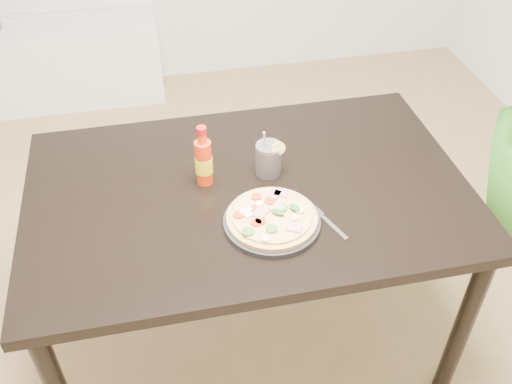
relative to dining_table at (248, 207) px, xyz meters
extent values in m
plane|color=#9E7A51|center=(-0.08, -0.09, -0.67)|extent=(4.50, 4.50, 0.00)
cube|color=black|center=(0.00, 0.00, 0.06)|extent=(1.40, 0.90, 0.04)
cylinder|color=black|center=(0.64, -0.39, -0.31)|extent=(0.06, 0.06, 0.71)
cylinder|color=black|center=(-0.64, 0.39, -0.31)|extent=(0.06, 0.06, 0.71)
cylinder|color=black|center=(0.64, 0.39, -0.31)|extent=(0.06, 0.06, 0.71)
cylinder|color=black|center=(0.04, -0.18, 0.09)|extent=(0.29, 0.29, 0.02)
cylinder|color=tan|center=(0.04, -0.18, 0.11)|extent=(0.27, 0.27, 0.01)
cylinder|color=#E9B665|center=(0.04, -0.18, 0.12)|extent=(0.23, 0.23, 0.01)
cube|color=#CC8094|center=(0.08, -0.25, 0.12)|extent=(0.05, 0.05, 0.01)
cube|color=#CC8094|center=(0.08, -0.10, 0.12)|extent=(0.05, 0.05, 0.01)
cube|color=#CC8094|center=(0.05, -0.16, 0.12)|extent=(0.05, 0.05, 0.01)
cube|color=#CC8094|center=(0.06, -0.10, 0.12)|extent=(0.05, 0.05, 0.01)
cube|color=#CC8094|center=(0.00, -0.17, 0.12)|extent=(0.05, 0.05, 0.01)
cylinder|color=red|center=(-0.02, -0.21, 0.12)|extent=(0.03, 0.03, 0.01)
cylinder|color=red|center=(0.00, -0.20, 0.12)|extent=(0.03, 0.03, 0.01)
cylinder|color=red|center=(-0.01, -0.15, 0.12)|extent=(0.03, 0.03, 0.01)
cylinder|color=red|center=(0.04, -0.12, 0.12)|extent=(0.03, 0.03, 0.01)
cylinder|color=red|center=(-0.06, -0.16, 0.12)|extent=(0.03, 0.03, 0.01)
cylinder|color=red|center=(0.01, -0.10, 0.12)|extent=(0.03, 0.03, 0.01)
cylinder|color=#396F25|center=(0.07, -0.16, 0.12)|extent=(0.03, 0.03, 0.01)
cylinder|color=#396F25|center=(0.02, -0.24, 0.12)|extent=(0.03, 0.03, 0.01)
cylinder|color=#396F25|center=(-0.05, -0.24, 0.12)|extent=(0.03, 0.03, 0.01)
ellipsoid|color=white|center=(0.10, -0.21, 0.12)|extent=(0.03, 0.03, 0.01)
ellipsoid|color=white|center=(0.12, -0.18, 0.12)|extent=(0.03, 0.03, 0.01)
ellipsoid|color=white|center=(0.00, -0.27, 0.12)|extent=(0.03, 0.03, 0.01)
ellipsoid|color=white|center=(0.01, -0.13, 0.12)|extent=(0.03, 0.03, 0.01)
ellipsoid|color=white|center=(-0.03, -0.15, 0.12)|extent=(0.03, 0.03, 0.01)
ellipsoid|color=white|center=(-0.03, -0.17, 0.12)|extent=(0.03, 0.03, 0.01)
ellipsoid|color=white|center=(-0.04, -0.15, 0.12)|extent=(0.03, 0.03, 0.01)
ellipsoid|color=#1A6317|center=(0.10, -0.17, 0.13)|extent=(0.04, 0.05, 0.00)
ellipsoid|color=#1A6317|center=(0.05, -0.18, 0.13)|extent=(0.04, 0.04, 0.00)
cylinder|color=red|center=(-0.13, 0.06, 0.16)|extent=(0.06, 0.06, 0.15)
cylinder|color=yellow|center=(-0.13, 0.06, 0.15)|extent=(0.06, 0.06, 0.06)
cylinder|color=red|center=(-0.13, 0.06, 0.25)|extent=(0.03, 0.03, 0.03)
cylinder|color=red|center=(-0.13, 0.06, 0.28)|extent=(0.03, 0.03, 0.02)
cylinder|color=black|center=(0.08, 0.06, 0.13)|extent=(0.08, 0.08, 0.10)
cylinder|color=silver|center=(0.08, 0.06, 0.14)|extent=(0.08, 0.08, 0.11)
cylinder|color=#F2E059|center=(0.11, 0.04, 0.19)|extent=(0.04, 0.01, 0.04)
cylinder|color=#B2B2B7|center=(0.07, 0.07, 0.17)|extent=(0.03, 0.06, 0.17)
cube|color=silver|center=(0.21, -0.23, 0.09)|extent=(0.06, 0.12, 0.00)
cube|color=silver|center=(0.18, -0.16, 0.09)|extent=(0.04, 0.05, 0.00)
cube|color=silver|center=(0.16, -0.13, 0.09)|extent=(0.01, 0.03, 0.00)
cube|color=silver|center=(0.17, -0.13, 0.09)|extent=(0.01, 0.03, 0.00)
cube|color=silver|center=(0.17, -0.13, 0.09)|extent=(0.01, 0.03, 0.00)
cube|color=silver|center=(0.18, -0.13, 0.09)|extent=(0.01, 0.03, 0.00)
cube|color=white|center=(-0.88, 1.98, -0.42)|extent=(1.40, 0.34, 0.50)
camera|label=1|loc=(-0.26, -1.36, 1.25)|focal=40.00mm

